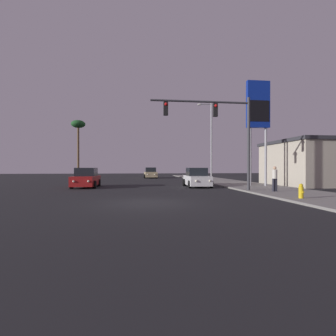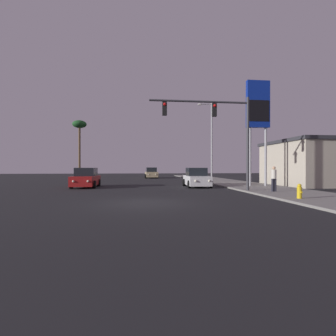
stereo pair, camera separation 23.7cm
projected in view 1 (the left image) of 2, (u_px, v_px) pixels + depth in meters
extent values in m
plane|color=black|center=(147.00, 203.00, 12.67)|extent=(120.00, 120.00, 0.00)
cube|color=gray|center=(247.00, 186.00, 23.77)|extent=(5.00, 60.00, 0.12)
cube|color=#B2A893|center=(327.00, 164.00, 25.56)|extent=(10.00, 8.00, 4.00)
cube|color=#2D2D33|center=(327.00, 142.00, 25.55)|extent=(10.30, 8.30, 0.30)
cube|color=tan|center=(150.00, 174.00, 41.59)|extent=(1.93, 4.25, 0.80)
cube|color=black|center=(150.00, 170.00, 41.73)|extent=(1.66, 2.05, 0.70)
cylinder|color=black|center=(145.00, 176.00, 40.18)|extent=(0.24, 0.64, 0.64)
cylinder|color=black|center=(157.00, 176.00, 40.41)|extent=(0.24, 0.64, 0.64)
cylinder|color=black|center=(145.00, 176.00, 42.77)|extent=(0.24, 0.64, 0.64)
cylinder|color=black|center=(155.00, 176.00, 42.99)|extent=(0.24, 0.64, 0.64)
sphere|color=#F2EACC|center=(148.00, 174.00, 39.41)|extent=(0.18, 0.18, 0.18)
sphere|color=#F2EACC|center=(155.00, 174.00, 39.55)|extent=(0.18, 0.18, 0.18)
cube|color=maroon|center=(86.00, 181.00, 22.43)|extent=(1.89, 4.24, 0.80)
cube|color=black|center=(86.00, 172.00, 22.57)|extent=(1.64, 2.03, 0.70)
cylinder|color=black|center=(72.00, 185.00, 21.02)|extent=(0.24, 0.64, 0.64)
cylinder|color=black|center=(95.00, 185.00, 21.25)|extent=(0.24, 0.64, 0.64)
cylinder|color=black|center=(79.00, 183.00, 23.61)|extent=(0.24, 0.64, 0.64)
cylinder|color=black|center=(99.00, 183.00, 23.83)|extent=(0.24, 0.64, 0.64)
sphere|color=#F2EACC|center=(74.00, 181.00, 20.25)|extent=(0.18, 0.18, 0.18)
sphere|color=#F2EACC|center=(88.00, 181.00, 20.39)|extent=(0.18, 0.18, 0.18)
cube|color=silver|center=(197.00, 180.00, 22.98)|extent=(1.96, 4.27, 0.80)
cube|color=black|center=(197.00, 172.00, 23.13)|extent=(1.68, 2.06, 0.70)
cylinder|color=black|center=(190.00, 184.00, 21.58)|extent=(0.24, 0.64, 0.64)
cylinder|color=black|center=(211.00, 184.00, 21.80)|extent=(0.24, 0.64, 0.64)
cylinder|color=black|center=(184.00, 182.00, 24.16)|extent=(0.24, 0.64, 0.64)
cylinder|color=black|center=(203.00, 182.00, 24.39)|extent=(0.24, 0.64, 0.64)
sphere|color=#F2EACC|center=(196.00, 181.00, 20.81)|extent=(0.18, 0.18, 0.18)
sphere|color=#F2EACC|center=(210.00, 181.00, 20.95)|extent=(0.18, 0.18, 0.18)
cylinder|color=#38383D|center=(249.00, 144.00, 18.32)|extent=(0.20, 0.20, 6.50)
cylinder|color=#38383D|center=(201.00, 102.00, 17.89)|extent=(6.88, 0.14, 0.14)
cube|color=black|center=(215.00, 110.00, 18.02)|extent=(0.30, 0.24, 0.90)
sphere|color=red|center=(216.00, 106.00, 17.88)|extent=(0.20, 0.20, 0.20)
cube|color=black|center=(166.00, 109.00, 17.59)|extent=(0.30, 0.24, 0.90)
sphere|color=red|center=(166.00, 104.00, 17.45)|extent=(0.20, 0.20, 0.20)
cylinder|color=#99999E|center=(211.00, 142.00, 30.15)|extent=(0.18, 0.18, 9.00)
cylinder|color=#99999E|center=(205.00, 104.00, 30.05)|extent=(1.40, 0.10, 0.10)
ellipsoid|color=silver|center=(199.00, 104.00, 29.96)|extent=(0.50, 0.24, 0.20)
cylinder|color=#99999E|center=(250.00, 157.00, 22.36)|extent=(0.20, 0.20, 5.00)
cylinder|color=#99999E|center=(266.00, 157.00, 22.53)|extent=(0.20, 0.20, 5.00)
cube|color=navy|center=(258.00, 104.00, 22.43)|extent=(2.00, 0.40, 4.00)
cube|color=black|center=(259.00, 111.00, 22.23)|extent=(1.80, 0.03, 1.80)
cylinder|color=gold|center=(301.00, 192.00, 13.56)|extent=(0.24, 0.24, 0.60)
sphere|color=gold|center=(301.00, 186.00, 13.56)|extent=(0.20, 0.20, 0.20)
cylinder|color=gold|center=(303.00, 192.00, 13.39)|extent=(0.08, 0.10, 0.08)
cylinder|color=#23232D|center=(273.00, 185.00, 17.39)|extent=(0.16, 0.16, 0.85)
cylinder|color=#23232D|center=(276.00, 185.00, 17.42)|extent=(0.16, 0.16, 0.85)
cylinder|color=beige|center=(275.00, 174.00, 17.40)|extent=(0.32, 0.32, 0.60)
sphere|color=tan|center=(275.00, 168.00, 17.40)|extent=(0.22, 0.22, 0.22)
cylinder|color=brown|center=(78.00, 152.00, 45.12)|extent=(0.36, 0.36, 8.70)
ellipsoid|color=#1E5123|center=(78.00, 124.00, 45.10)|extent=(2.40, 2.40, 1.32)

